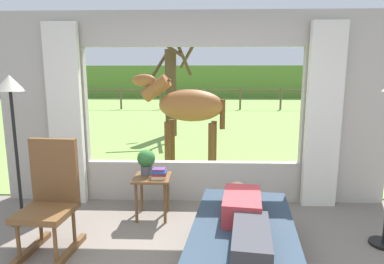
% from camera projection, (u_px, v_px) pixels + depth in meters
% --- Properties ---
extents(back_wall_with_window, '(5.20, 0.12, 2.55)m').
position_uv_depth(back_wall_with_window, '(193.00, 112.00, 4.36)').
color(back_wall_with_window, '#ADA599').
rests_on(back_wall_with_window, ground_plane).
extents(curtain_panel_left, '(0.44, 0.10, 2.40)m').
position_uv_depth(curtain_panel_left, '(66.00, 116.00, 4.28)').
color(curtain_panel_left, silver).
rests_on(curtain_panel_left, ground_plane).
extents(curtain_panel_right, '(0.44, 0.10, 2.40)m').
position_uv_depth(curtain_panel_right, '(323.00, 117.00, 4.17)').
color(curtain_panel_right, silver).
rests_on(curtain_panel_right, ground_plane).
extents(outdoor_pasture_lawn, '(36.00, 21.68, 0.02)m').
position_uv_depth(outdoor_pasture_lawn, '(200.00, 112.00, 15.30)').
color(outdoor_pasture_lawn, '#759E47').
rests_on(outdoor_pasture_lawn, ground_plane).
extents(distant_hill_ridge, '(36.00, 2.00, 2.40)m').
position_uv_depth(distant_hill_ridge, '(201.00, 82.00, 24.77)').
color(distant_hill_ridge, '#5B8034').
rests_on(distant_hill_ridge, ground_plane).
extents(recliner_sofa, '(1.12, 1.81, 0.42)m').
position_uv_depth(recliner_sofa, '(243.00, 245.00, 2.93)').
color(recliner_sofa, black).
rests_on(recliner_sofa, ground_plane).
extents(reclining_person, '(0.42, 1.44, 0.22)m').
position_uv_depth(reclining_person, '(245.00, 216.00, 2.83)').
color(reclining_person, '#B23338').
rests_on(reclining_person, recliner_sofa).
extents(rocking_chair, '(0.52, 0.71, 1.12)m').
position_uv_depth(rocking_chair, '(51.00, 198.00, 3.17)').
color(rocking_chair, brown).
rests_on(rocking_chair, ground_plane).
extents(side_table, '(0.44, 0.44, 0.52)m').
position_uv_depth(side_table, '(153.00, 184.00, 3.94)').
color(side_table, brown).
rests_on(side_table, ground_plane).
extents(potted_plant, '(0.22, 0.22, 0.32)m').
position_uv_depth(potted_plant, '(146.00, 160.00, 3.96)').
color(potted_plant, '#4C5156').
rests_on(potted_plant, side_table).
extents(book_stack, '(0.20, 0.17, 0.12)m').
position_uv_depth(book_stack, '(159.00, 173.00, 3.86)').
color(book_stack, beige).
rests_on(book_stack, side_table).
extents(floor_lamp_left, '(0.32, 0.32, 1.74)m').
position_uv_depth(floor_lamp_left, '(12.00, 105.00, 3.64)').
color(floor_lamp_left, black).
rests_on(floor_lamp_left, ground_plane).
extents(horse, '(1.82, 0.79, 1.73)m').
position_uv_depth(horse, '(186.00, 106.00, 6.07)').
color(horse, brown).
rests_on(horse, outdoor_pasture_lawn).
extents(pasture_tree, '(1.34, 1.42, 2.79)m').
position_uv_depth(pasture_tree, '(172.00, 88.00, 9.04)').
color(pasture_tree, '#4C3823').
rests_on(pasture_tree, outdoor_pasture_lawn).
extents(pasture_fence_line, '(16.10, 0.10, 1.10)m').
position_uv_depth(pasture_fence_line, '(200.00, 95.00, 16.12)').
color(pasture_fence_line, brown).
rests_on(pasture_fence_line, outdoor_pasture_lawn).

